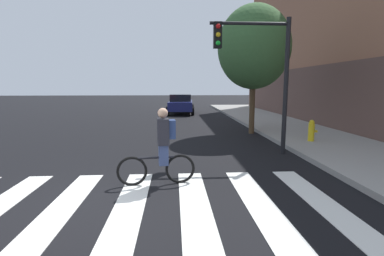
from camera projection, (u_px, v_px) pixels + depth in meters
The scene contains 7 objects.
ground_plane at pixel (81, 208), 5.08m from camera, with size 120.00×120.00×0.00m, color black.
crosswalk_stripes at pixel (96, 208), 5.09m from camera, with size 8.85×3.75×0.01m.
sedan_mid at pixel (181, 104), 22.07m from camera, with size 2.23×4.43×1.50m.
cyclist at pixel (162, 147), 6.19m from camera, with size 1.71×0.38×1.69m.
traffic_light_near at pixel (260, 62), 8.71m from camera, with size 2.47×0.28×4.20m.
fire_hydrant at pixel (311, 131), 10.41m from camera, with size 0.33×0.22×0.78m.
street_tree_near at pixel (254, 47), 12.50m from camera, with size 3.18×3.18×5.65m.
Camera 1 is at (1.67, -4.93, 2.16)m, focal length 26.72 mm.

